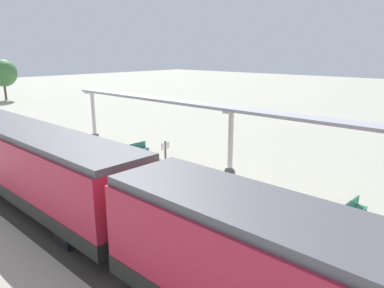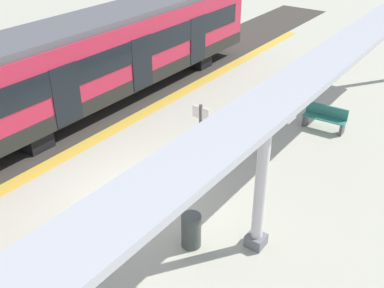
% 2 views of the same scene
% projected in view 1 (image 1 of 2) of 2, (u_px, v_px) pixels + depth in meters
% --- Properties ---
extents(ground_plane, '(176.00, 176.00, 0.00)m').
position_uv_depth(ground_plane, '(190.00, 194.00, 17.07)').
color(ground_plane, '#ABAA97').
extents(tactile_edge_strip, '(0.54, 35.10, 0.01)m').
position_uv_depth(tactile_edge_strip, '(130.00, 219.00, 14.50)').
color(tactile_edge_strip, gold).
rests_on(tactile_edge_strip, ground).
extents(trackbed, '(3.20, 47.10, 0.01)m').
position_uv_depth(trackbed, '(90.00, 236.00, 13.17)').
color(trackbed, '#38332D').
rests_on(trackbed, ground).
extents(train_far_carriage, '(2.65, 14.88, 3.48)m').
position_uv_depth(train_far_carriage, '(28.00, 163.00, 15.86)').
color(train_far_carriage, '#B2223A').
rests_on(train_far_carriage, ground).
extents(canopy_pillar_second, '(1.10, 0.44, 3.67)m').
position_uv_depth(canopy_pillar_second, '(231.00, 143.00, 19.16)').
color(canopy_pillar_second, slate).
rests_on(canopy_pillar_second, ground).
extents(canopy_pillar_third, '(1.10, 0.44, 3.67)m').
position_uv_depth(canopy_pillar_third, '(93.00, 114.00, 27.92)').
color(canopy_pillar_third, slate).
rests_on(canopy_pillar_third, ground).
extents(canopy_beam, '(1.20, 28.23, 0.16)m').
position_uv_depth(canopy_beam, '(236.00, 109.00, 18.48)').
color(canopy_beam, '#A8AAB2').
rests_on(canopy_beam, canopy_pillar_nearest).
extents(bench_near_end, '(1.51, 0.48, 0.86)m').
position_uv_depth(bench_near_end, '(354.00, 211.00, 14.29)').
color(bench_near_end, '#2D8263').
rests_on(bench_near_end, ground).
extents(bench_mid_platform, '(1.52, 0.52, 0.86)m').
position_uv_depth(bench_mid_platform, '(138.00, 149.00, 23.27)').
color(bench_mid_platform, '#2A7364').
rests_on(bench_mid_platform, ground).
extents(trash_bin, '(0.48, 0.48, 0.89)m').
position_uv_depth(trash_bin, '(229.00, 178.00, 18.01)').
color(trash_bin, '#404743').
rests_on(trash_bin, ground).
extents(platform_info_sign, '(0.56, 0.10, 2.20)m').
position_uv_depth(platform_info_sign, '(165.00, 157.00, 18.43)').
color(platform_info_sign, '#4C4C51').
rests_on(platform_info_sign, ground).
extents(passenger_waiting_near_edge, '(0.54, 0.38, 1.71)m').
position_uv_depth(passenger_waiting_near_edge, '(248.00, 230.00, 11.45)').
color(passenger_waiting_near_edge, gray).
rests_on(passenger_waiting_near_edge, ground).
extents(tree_left_background, '(3.78, 3.78, 5.67)m').
position_uv_depth(tree_left_background, '(3.00, 73.00, 49.38)').
color(tree_left_background, brown).
rests_on(tree_left_background, ground).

